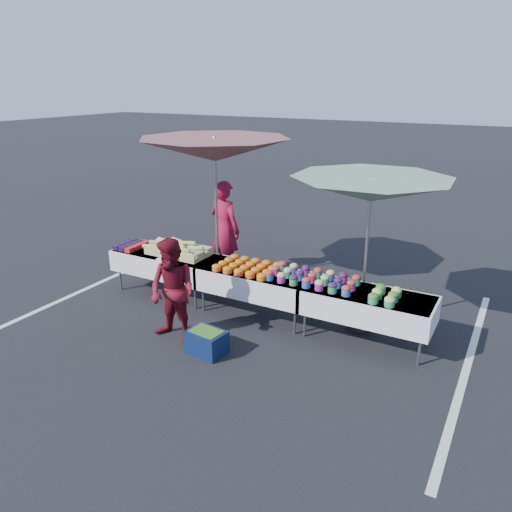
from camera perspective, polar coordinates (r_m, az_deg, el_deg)
The scene contains 17 objects.
ground at distance 8.12m, azimuth 0.00°, elevation -6.67°, with size 80.00×80.00×0.00m, color black.
stripe_left at distance 9.93m, azimuth -16.38°, elevation -2.45°, with size 0.10×5.00×0.00m, color silver.
stripe_right at distance 7.31m, azimuth 22.99°, elevation -11.50°, with size 0.10×5.00×0.00m, color silver.
table_left at distance 8.83m, azimuth -10.27°, elevation -0.66°, with size 1.86×0.81×0.75m.
table_center at distance 7.88m, azimuth 0.00°, elevation -2.86°, with size 1.86×0.81×0.75m.
table_right at distance 7.25m, azimuth 12.60°, elevation -5.41°, with size 1.86×0.81×0.75m.
berry_punnets at distance 9.17m, azimuth -14.04°, elevation 1.19°, with size 0.40×0.54×0.08m.
corn_pile at distance 8.63m, azimuth -8.88°, elevation 0.75°, with size 1.16×0.57×0.26m.
plastic_bags at distance 8.37m, azimuth -10.03°, elevation -0.39°, with size 0.30×0.25×0.05m, color white.
carrot_bowls at distance 7.86m, azimuth -0.99°, elevation -1.22°, with size 0.95×0.69×0.11m.
potato_cups at distance 7.40m, azimuth 6.45°, elevation -2.42°, with size 1.34×0.58×0.16m.
bean_baskets at distance 7.01m, azimuth 14.54°, elevation -4.33°, with size 0.36×0.50×0.15m.
vendor at distance 9.38m, azimuth -3.57°, elevation 3.04°, with size 0.68×0.44×1.86m, color maroon.
customer at distance 7.15m, azimuth -9.49°, elevation -4.00°, with size 0.74×0.58×1.52m, color maroon.
umbrella_left at distance 8.69m, azimuth -4.74°, elevation 11.90°, with size 3.23×3.23×2.69m.
umbrella_right at distance 7.19m, azimuth 13.00°, elevation 7.30°, with size 2.92×2.92×2.34m.
storage_bin at distance 7.00m, azimuth -5.68°, elevation -9.69°, with size 0.55×0.43×0.34m.
Camera 1 is at (3.53, -6.37, 3.58)m, focal length 35.00 mm.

